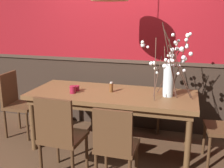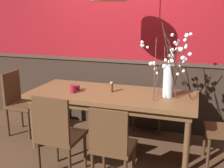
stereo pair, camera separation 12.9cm
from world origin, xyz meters
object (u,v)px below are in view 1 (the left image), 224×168
Objects in this scene: candle_holder_nearer_center at (77,88)px; candle_holder_nearer_edge at (73,90)px; chair_far_side_right at (149,95)px; chair_head_west_end at (17,101)px; dining_table at (112,99)px; chair_near_side_right at (115,144)px; condiment_bottle at (111,87)px; chair_near_side_left at (60,133)px; chair_far_side_left at (106,92)px; vase_with_blossoms at (169,74)px.

candle_holder_nearer_edge is (-0.01, -0.12, 0.01)m from candle_holder_nearer_center.
chair_head_west_end is at bearing -155.74° from chair_far_side_right.
chair_near_side_right is (0.28, -0.86, -0.18)m from dining_table.
candle_holder_nearer_center is (0.98, -0.05, 0.29)m from chair_head_west_end.
chair_near_side_left is at bearing -110.29° from condiment_bottle.
chair_far_side_right is 7.01× the size of condiment_bottle.
chair_far_side_left is at bearing 81.51° from candle_holder_nearer_center.
vase_with_blossoms reaches higher than condiment_bottle.
candle_holder_nearer_edge reaches higher than candle_holder_nearer_center.
candle_holder_nearer_center reaches higher than dining_table.
chair_near_side_left is 1.47m from vase_with_blossoms.
chair_near_side_left is at bearing -80.51° from candle_holder_nearer_center.
vase_with_blossoms is at bearing 39.66° from chair_near_side_left.
chair_head_west_end is 1.94m from chair_near_side_right.
vase_with_blossoms is at bearing 0.51° from condiment_bottle.
chair_head_west_end is 1.05× the size of chair_far_side_left.
candle_holder_nearer_center is at bearing -133.91° from chair_far_side_right.
condiment_bottle reaches higher than candle_holder_nearer_center.
chair_head_west_end is 12.55× the size of candle_holder_nearer_center.
vase_with_blossoms reaches higher than candle_holder_nearer_center.
chair_head_west_end is (-1.46, 0.01, -0.16)m from dining_table.
condiment_bottle is at bearing 120.30° from dining_table.
chair_far_side_right reaches higher than chair_far_side_left.
chair_near_side_right reaches higher than chair_far_side_left.
candle_holder_nearer_edge is (-1.19, -0.20, -0.23)m from vase_with_blossoms.
chair_far_side_right is 1.25m from candle_holder_nearer_center.
chair_far_side_right is at bearing 113.24° from vase_with_blossoms.
candle_holder_nearer_edge is (0.98, -0.17, 0.30)m from chair_head_west_end.
condiment_bottle is (0.46, 0.19, 0.01)m from candle_holder_nearer_edge.
chair_far_side_left is 6.68× the size of condiment_bottle.
chair_near_side_left reaches higher than chair_near_side_right.
chair_near_side_right is at bearing -26.64° from chair_head_west_end.
chair_near_side_right is 1.08m from candle_holder_nearer_edge.
dining_table is 0.92m from chair_near_side_right.
chair_far_side_left is (-0.34, 0.86, -0.18)m from dining_table.
condiment_bottle is (-0.02, 0.03, 0.15)m from dining_table.
chair_far_side_left is 0.71m from chair_far_side_right.
chair_near_side_left is at bearing -78.43° from candle_holder_nearer_edge.
dining_table is 21.95× the size of candle_holder_nearer_edge.
chair_head_west_end reaches higher than dining_table.
candle_holder_nearer_edge is (-0.14, 0.68, 0.29)m from chair_near_side_left.
chair_far_side_left is at bearing 111.04° from condiment_bottle.
vase_with_blossoms is at bearing 64.00° from chair_near_side_right.
condiment_bottle is at bearing 9.56° from candle_holder_nearer_center.
dining_table is 2.26× the size of chair_near_side_left.
chair_far_side_right reaches higher than chair_near_side_right.
vase_with_blossoms reaches higher than candle_holder_nearer_edge.
chair_near_side_left is 0.98m from condiment_bottle.
condiment_bottle is (1.44, 0.02, 0.31)m from chair_head_west_end.
chair_head_west_end is 1.00× the size of chair_far_side_right.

